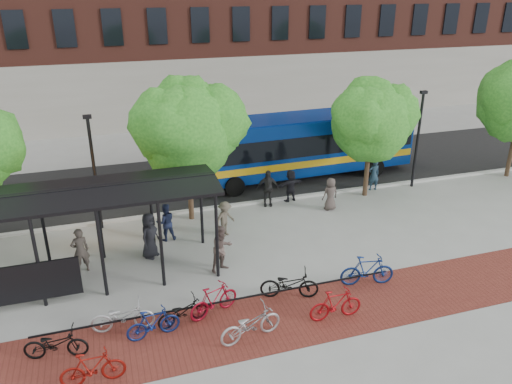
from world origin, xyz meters
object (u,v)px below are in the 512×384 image
object	(u,v)px
lamp_post_left	(94,170)
bike_2	(123,316)
lamp_post_right	(418,137)
pedestrian_8	(222,249)
bus_shelter	(61,206)
bike_6	(251,324)
pedestrian_7	(374,175)
bike_0	(56,344)
pedestrian_6	(330,194)
bike_9	(336,304)
pedestrian_0	(149,235)
tree_c	(373,118)
bike_1	(93,368)
bike_5	(214,300)
pedestrian_3	(225,219)
pedestrian_4	(268,188)
tree_b	(189,124)
bike_4	(183,312)
bike_8	(289,284)
pedestrian_1	(80,250)
bike_11	(367,270)
pedestrian_2	(166,222)
bike_3	(153,323)
pedestrian_5	(290,186)
bus	(298,143)

from	to	relation	value
lamp_post_left	bike_2	world-z (taller)	lamp_post_left
lamp_post_right	pedestrian_8	xyz separation A→B (m)	(-11.74, -5.10, -1.83)
bus_shelter	bike_6	world-z (taller)	bus_shelter
pedestrian_8	pedestrian_7	bearing A→B (deg)	6.35
bike_0	pedestrian_6	size ratio (longest dim) A/B	1.14
bike_9	pedestrian_0	bearing A→B (deg)	43.04
tree_c	bike_1	bearing A→B (deg)	-145.26
bike_5	pedestrian_0	xyz separation A→B (m)	(-1.53, 4.44, 0.38)
bike_0	pedestrian_3	xyz separation A→B (m)	(6.57, 5.87, 0.30)
bus_shelter	pedestrian_4	distance (m)	10.06
tree_b	bike_5	xyz separation A→B (m)	(-0.77, -7.42, -3.91)
bike_4	bike_8	bearing A→B (deg)	-98.72
lamp_post_right	pedestrian_7	bearing A→B (deg)	174.96
pedestrian_0	lamp_post_left	bearing A→B (deg)	69.91
pedestrian_6	pedestrian_7	distance (m)	3.57
pedestrian_8	bike_4	bearing A→B (deg)	-149.12
pedestrian_1	pedestrian_3	world-z (taller)	pedestrian_1
tree_c	bike_11	size ratio (longest dim) A/B	3.02
bike_9	lamp_post_left	bearing A→B (deg)	38.99
bike_8	pedestrian_2	world-z (taller)	pedestrian_2
bike_3	bike_4	distance (m)	1.05
bike_8	bike_9	bearing A→B (deg)	-129.44
bike_6	lamp_post_left	bearing A→B (deg)	12.55
pedestrian_6	bike_9	bearing A→B (deg)	59.52
pedestrian_2	pedestrian_5	world-z (taller)	pedestrian_2
tree_b	bike_6	distance (m)	9.77
tree_c	pedestrian_2	bearing A→B (deg)	-170.44
bike_1	pedestrian_5	bearing A→B (deg)	-43.82
lamp_post_right	pedestrian_1	size ratio (longest dim) A/B	2.85
bike_5	pedestrian_6	bearing A→B (deg)	-70.25
pedestrian_0	pedestrian_7	xyz separation A→B (m)	(11.94, 3.43, -0.09)
bike_1	pedestrian_7	world-z (taller)	pedestrian_7
bus	pedestrian_1	bearing A→B (deg)	-151.38
bike_6	bike_1	bearing A→B (deg)	84.34
bike_2	pedestrian_4	bearing A→B (deg)	-37.58
bike_0	bike_6	distance (m)	5.69
lamp_post_right	pedestrian_4	distance (m)	8.38
bike_2	bike_6	world-z (taller)	bike_6
pedestrian_4	pedestrian_2	bearing A→B (deg)	-146.42
bike_8	pedestrian_2	size ratio (longest dim) A/B	1.23
bike_11	pedestrian_4	xyz separation A→B (m)	(-1.15, 7.65, 0.32)
tree_c	bike_2	bearing A→B (deg)	-149.89
bike_9	bike_5	bearing A→B (deg)	70.40
bike_4	bike_9	size ratio (longest dim) A/B	0.94
lamp_post_left	tree_b	bearing A→B (deg)	-3.50
bike_3	pedestrian_3	xyz separation A→B (m)	(3.77, 5.82, 0.29)
lamp_post_right	pedestrian_1	distance (m)	17.27
bus_shelter	bike_5	distance (m)	6.23
bike_0	pedestrian_2	bearing A→B (deg)	-21.85
pedestrian_3	pedestrian_6	world-z (taller)	pedestrian_6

